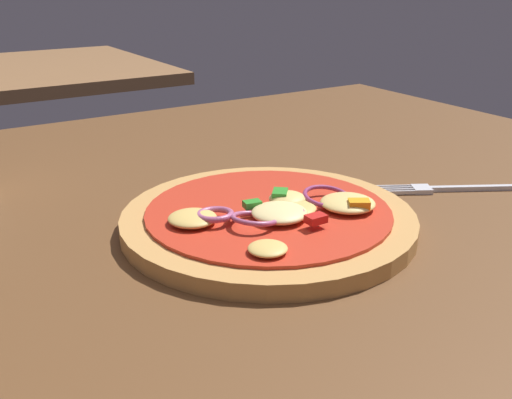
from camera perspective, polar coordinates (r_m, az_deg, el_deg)
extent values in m
cube|color=brown|center=(0.51, -0.62, -5.30)|extent=(1.11, 0.99, 0.03)
cylinder|color=tan|center=(0.52, 1.17, -1.98)|extent=(0.25, 0.25, 0.01)
cylinder|color=red|center=(0.52, 1.18, -1.10)|extent=(0.21, 0.21, 0.00)
ellipsoid|color=#F4DB8E|center=(0.50, 2.23, -1.25)|extent=(0.05, 0.05, 0.01)
ellipsoid|color=#E5BC60|center=(0.51, 3.62, -0.93)|extent=(0.04, 0.04, 0.01)
ellipsoid|color=#EFCC72|center=(0.52, 8.67, -0.33)|extent=(0.05, 0.05, 0.01)
ellipsoid|color=#E5BC60|center=(0.44, 1.11, -4.65)|extent=(0.03, 0.03, 0.01)
ellipsoid|color=#EFCC72|center=(0.53, 3.00, 0.06)|extent=(0.03, 0.03, 0.01)
ellipsoid|color=#E5BC60|center=(0.49, -6.03, -1.76)|extent=(0.04, 0.04, 0.01)
torus|color=#93386B|center=(0.54, 6.53, 0.39)|extent=(0.05, 0.05, 0.01)
torus|color=#B25984|center=(0.49, -3.90, -1.42)|extent=(0.04, 0.04, 0.01)
torus|color=#93386B|center=(0.50, 2.97, -1.24)|extent=(0.03, 0.03, 0.01)
torus|color=#B25984|center=(0.49, 0.36, -1.69)|extent=(0.05, 0.05, 0.01)
cube|color=#2D8C28|center=(0.51, -0.36, -0.45)|extent=(0.02, 0.01, 0.01)
cube|color=orange|center=(0.51, 9.72, -0.43)|extent=(0.02, 0.02, 0.01)
cube|color=#2D8C28|center=(0.53, 2.29, 0.49)|extent=(0.02, 0.02, 0.01)
cube|color=red|center=(0.48, 5.69, -1.83)|extent=(0.02, 0.01, 0.01)
cube|color=silver|center=(0.65, 20.78, 1.03)|extent=(0.10, 0.06, 0.00)
cube|color=silver|center=(0.63, 15.39, 0.94)|extent=(0.03, 0.03, 0.00)
cube|color=silver|center=(0.63, 12.75, 1.16)|extent=(0.03, 0.02, 0.00)
cube|color=silver|center=(0.63, 12.89, 0.99)|extent=(0.03, 0.02, 0.00)
cube|color=silver|center=(0.62, 13.03, 0.81)|extent=(0.03, 0.02, 0.00)
cube|color=silver|center=(0.62, 13.17, 0.63)|extent=(0.03, 0.02, 0.00)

